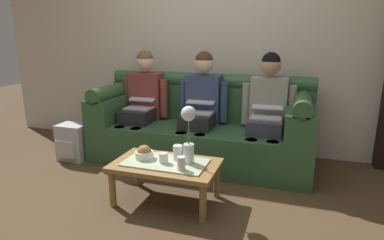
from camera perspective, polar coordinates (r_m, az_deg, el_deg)
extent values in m
plane|color=#4C3823|center=(2.77, -5.65, -15.27)|extent=(14.00, 14.00, 0.00)
cube|color=beige|center=(4.02, 4.01, 15.54)|extent=(6.00, 0.12, 2.90)
cube|color=#2D5633|center=(3.63, 1.30, -4.21)|extent=(2.39, 0.88, 0.42)
cube|color=#2D5633|center=(3.83, 2.79, 3.13)|extent=(2.39, 0.22, 0.40)
cylinder|color=#2D5633|center=(3.79, 2.83, 6.89)|extent=(2.39, 0.18, 0.18)
cube|color=#2D5633|center=(3.96, -13.41, 2.24)|extent=(0.28, 0.88, 0.28)
cylinder|color=#2D5633|center=(3.93, -13.57, 4.88)|extent=(0.18, 0.88, 0.18)
cube|color=#2D5633|center=(3.39, 18.64, -0.16)|extent=(0.28, 0.88, 0.28)
cylinder|color=#2D5633|center=(3.35, 18.90, 2.90)|extent=(0.18, 0.88, 0.18)
cube|color=#232326|center=(3.76, -9.42, 0.78)|extent=(0.34, 0.40, 0.15)
cylinder|color=#232326|center=(3.67, -12.50, -4.35)|extent=(0.12, 0.12, 0.42)
cylinder|color=#232326|center=(3.58, -9.73, -4.71)|extent=(0.12, 0.12, 0.42)
cube|color=brown|center=(3.93, -7.92, 4.33)|extent=(0.38, 0.22, 0.54)
cylinder|color=brown|center=(4.01, -11.19, 4.10)|extent=(0.09, 0.09, 0.44)
cylinder|color=brown|center=(3.80, -4.99, 3.77)|extent=(0.09, 0.09, 0.44)
sphere|color=beige|center=(3.86, -8.26, 10.06)|extent=(0.21, 0.21, 0.21)
sphere|color=brown|center=(3.86, -8.28, 10.65)|extent=(0.19, 0.19, 0.19)
cube|color=silver|center=(3.76, -9.33, 2.08)|extent=(0.31, 0.22, 0.02)
cube|color=silver|center=(3.86, -8.42, 4.08)|extent=(0.31, 0.20, 0.08)
cube|color=black|center=(3.86, -8.48, 4.00)|extent=(0.27, 0.18, 0.06)
cube|color=#232326|center=(3.49, 1.04, -0.07)|extent=(0.34, 0.40, 0.15)
cylinder|color=#232326|center=(3.37, -1.93, -5.68)|extent=(0.12, 0.12, 0.42)
cylinder|color=#232326|center=(3.31, 1.34, -6.06)|extent=(0.12, 0.12, 0.42)
cube|color=navy|center=(3.68, 2.17, 3.76)|extent=(0.38, 0.22, 0.54)
cylinder|color=navy|center=(3.71, -1.50, 3.56)|extent=(0.09, 0.09, 0.44)
cylinder|color=navy|center=(3.58, 5.60, 3.10)|extent=(0.09, 0.09, 0.44)
sphere|color=beige|center=(3.60, 2.14, 9.89)|extent=(0.21, 0.21, 0.21)
sphere|color=#472D19|center=(3.60, 2.15, 10.52)|extent=(0.19, 0.19, 0.19)
cube|color=silver|center=(3.49, 1.15, 1.32)|extent=(0.31, 0.22, 0.02)
cube|color=silver|center=(3.59, 1.76, 3.50)|extent=(0.31, 0.21, 0.05)
cube|color=black|center=(3.58, 1.72, 3.44)|extent=(0.27, 0.18, 0.04)
cube|color=#383D4C|center=(3.36, 12.78, -1.03)|extent=(0.34, 0.40, 0.15)
cylinder|color=#383D4C|center=(3.21, 10.23, -6.98)|extent=(0.12, 0.12, 0.42)
cylinder|color=#383D4C|center=(3.19, 13.81, -7.30)|extent=(0.12, 0.12, 0.42)
cube|color=gray|center=(3.55, 13.35, 2.99)|extent=(0.38, 0.22, 0.54)
cylinder|color=gray|center=(3.54, 9.48, 2.83)|extent=(0.09, 0.09, 0.44)
cylinder|color=gray|center=(3.50, 17.10, 2.26)|extent=(0.09, 0.09, 0.44)
sphere|color=tan|center=(3.47, 13.70, 9.33)|extent=(0.21, 0.21, 0.21)
sphere|color=black|center=(3.47, 13.74, 9.98)|extent=(0.19, 0.19, 0.19)
cube|color=silver|center=(3.36, 12.89, 0.42)|extent=(0.31, 0.22, 0.02)
cube|color=silver|center=(3.47, 13.22, 2.69)|extent=(0.31, 0.21, 0.08)
cube|color=black|center=(3.46, 13.21, 2.62)|extent=(0.27, 0.18, 0.06)
cube|color=olive|center=(2.74, -4.66, -7.89)|extent=(0.88, 0.53, 0.04)
cube|color=#B2C69E|center=(2.73, -4.67, -7.43)|extent=(0.69, 0.37, 0.01)
cylinder|color=olive|center=(2.81, -13.84, -11.63)|extent=(0.06, 0.06, 0.31)
cylinder|color=olive|center=(2.51, 1.94, -14.44)|extent=(0.06, 0.06, 0.31)
cylinder|color=olive|center=(3.14, -9.70, -8.51)|extent=(0.06, 0.06, 0.31)
cylinder|color=olive|center=(2.88, 4.38, -10.51)|extent=(0.06, 0.06, 0.31)
cylinder|color=silver|center=(2.67, -0.59, -5.91)|extent=(0.09, 0.09, 0.16)
cylinder|color=#3D7538|center=(2.61, -0.60, -2.04)|extent=(0.01, 0.01, 0.21)
sphere|color=silver|center=(2.57, -0.60, 1.15)|extent=(0.12, 0.12, 0.12)
cylinder|color=silver|center=(2.81, -8.41, -6.08)|extent=(0.15, 0.15, 0.06)
sphere|color=olive|center=(2.80, -8.43, -5.65)|extent=(0.13, 0.13, 0.13)
cylinder|color=silver|center=(2.69, -5.03, -6.67)|extent=(0.07, 0.07, 0.08)
cylinder|color=silver|center=(2.54, -1.90, -7.63)|extent=(0.07, 0.07, 0.11)
cylinder|color=silver|center=(2.74, -2.51, -5.74)|extent=(0.08, 0.08, 0.13)
cube|color=#B7B7BC|center=(3.94, -20.12, -3.65)|extent=(0.33, 0.24, 0.41)
cube|color=#B7B7BC|center=(3.85, -21.34, -4.83)|extent=(0.23, 0.05, 0.19)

